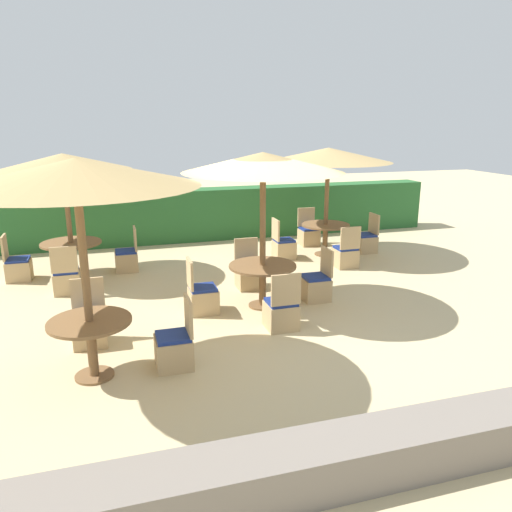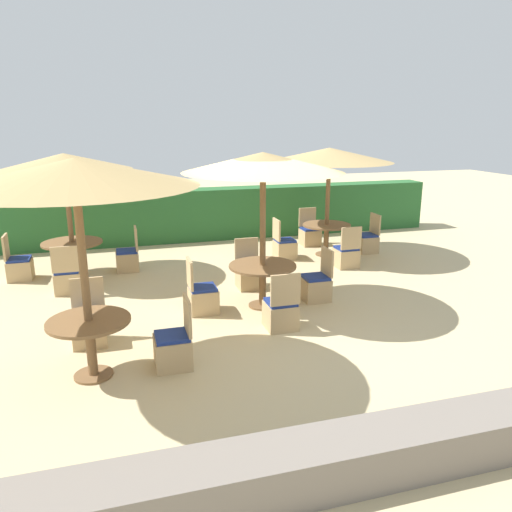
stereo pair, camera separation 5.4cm
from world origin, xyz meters
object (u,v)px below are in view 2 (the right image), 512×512
patio_chair_center_south (281,312)px  patio_chair_back_right_north (310,235)px  round_table_center (263,273)px  patio_chair_center_east (316,286)px  patio_chair_back_left_east (128,258)px  round_table_back_right (326,230)px  patio_chair_front_left_east (174,348)px  round_table_front_left (90,333)px  patio_chair_back_right_south (346,256)px  patio_chair_front_left_north (90,326)px  patio_chair_center_west (202,297)px  patio_chair_back_left_south (68,279)px  parasol_center (263,163)px  patio_chair_back_left_west (19,267)px  parasol_front_left (74,173)px  parasol_back_left (64,162)px  patio_chair_center_north (249,274)px  parasol_back_right (329,155)px  patio_chair_back_right_east (367,242)px  patio_chair_back_right_west (284,247)px  round_table_back_left (73,248)px

patio_chair_center_south → patio_chair_back_right_north: (2.44, 4.82, 0.00)m
round_table_center → patio_chair_center_east: 1.06m
patio_chair_back_left_east → round_table_back_right: size_ratio=0.83×
patio_chair_front_left_east → round_table_front_left: bearing=88.6°
patio_chair_back_right_south → patio_chair_front_left_north: bearing=-154.9°
patio_chair_center_west → patio_chair_back_left_east: (-1.08, 2.80, 0.00)m
patio_chair_center_east → patio_chair_front_left_north: bearing=101.2°
patio_chair_center_east → patio_chair_front_left_east: 3.28m
patio_chair_back_left_south → patio_chair_center_south: bearing=-39.4°
parasol_center → patio_chair_back_left_west: 5.52m
patio_chair_back_left_south → parasol_front_left: parasol_front_left is taller
parasol_back_left → patio_chair_front_left_north: (0.40, -3.50, -2.05)m
patio_chair_center_north → patio_chair_back_right_south: same height
patio_chair_front_left_north → patio_chair_back_left_east: bearing=-100.9°
patio_chair_back_left_west → parasol_back_right: parasol_back_right is taller
patio_chair_back_right_east → patio_chair_front_left_east: same height
patio_chair_back_right_east → patio_chair_back_right_west: size_ratio=1.00×
round_table_back_right → patio_chair_center_south: bearing=-122.7°
patio_chair_back_left_west → round_table_front_left: size_ratio=0.92×
patio_chair_front_left_north → round_table_back_right: bearing=-146.0°
patio_chair_center_east → patio_chair_back_right_east: 3.69m
patio_chair_back_right_south → patio_chair_back_right_north: 2.09m
patio_chair_center_south → patio_chair_back_right_west: 4.04m
parasol_center → patio_chair_back_right_west: size_ratio=2.83×
parasol_back_left → patio_chair_back_left_east: size_ratio=2.81×
round_table_center → parasol_back_right: parasol_back_right is taller
parasol_center → patio_chair_back_left_west: size_ratio=2.83×
round_table_back_left → patio_chair_back_left_east: size_ratio=1.29×
round_table_back_right → patio_chair_back_left_east: bearing=179.8°
round_table_back_right → round_table_front_left: round_table_front_left is taller
parasol_front_left → patio_chair_center_west: bearing=45.7°
parasol_back_right → patio_chair_front_left_north: (-5.24, -3.53, -2.07)m
patio_chair_back_right_south → patio_chair_front_left_east: bearing=-140.1°
patio_chair_center_south → parasol_front_left: (-2.74, -0.74, 2.26)m
round_table_center → patio_chair_front_left_east: bearing=-134.7°
patio_chair_center_east → patio_chair_back_right_west: size_ratio=1.00×
parasol_back_left → patio_chair_back_right_north: 6.09m
round_table_back_left → parasol_back_left: bearing=90.0°
patio_chair_back_left_west → parasol_front_left: bearing=18.4°
patio_chair_back_left_east → round_table_back_right: 4.57m
parasol_front_left → patio_chair_back_right_west: bearing=47.7°
patio_chair_center_south → patio_chair_front_left_east: same height
patio_chair_back_left_west → parasol_front_left: (1.50, -4.51, 2.26)m
patio_chair_back_right_east → patio_chair_back_left_west: bearing=89.9°
parasol_front_left → patio_chair_front_left_north: bearing=93.3°
patio_chair_front_left_east → patio_chair_back_left_east: bearing=4.8°
patio_chair_center_north → patio_chair_center_west: size_ratio=1.00×
patio_chair_back_right_north → patio_chair_front_left_east: 6.97m
round_table_back_left → patio_chair_back_right_north: size_ratio=1.29×
patio_chair_center_south → patio_chair_front_left_north: bearing=174.6°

